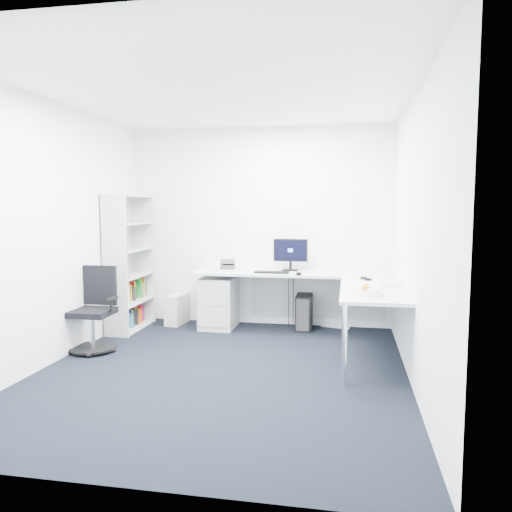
% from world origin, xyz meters
% --- Properties ---
extents(ground, '(4.20, 4.20, 0.00)m').
position_xyz_m(ground, '(0.00, 0.00, 0.00)').
color(ground, black).
extents(ceiling, '(4.20, 4.20, 0.00)m').
position_xyz_m(ceiling, '(0.00, 0.00, 2.70)').
color(ceiling, white).
extents(wall_back, '(3.60, 0.02, 2.70)m').
position_xyz_m(wall_back, '(0.00, 2.10, 1.35)').
color(wall_back, white).
rests_on(wall_back, ground).
extents(wall_front, '(3.60, 0.02, 2.70)m').
position_xyz_m(wall_front, '(0.00, -2.10, 1.35)').
color(wall_front, white).
rests_on(wall_front, ground).
extents(wall_left, '(0.02, 4.20, 2.70)m').
position_xyz_m(wall_left, '(-1.80, 0.00, 1.35)').
color(wall_left, white).
rests_on(wall_left, ground).
extents(wall_right, '(0.02, 4.20, 2.70)m').
position_xyz_m(wall_right, '(1.80, 0.00, 1.35)').
color(wall_right, white).
rests_on(wall_right, ground).
extents(l_desk, '(2.68, 1.50, 0.78)m').
position_xyz_m(l_desk, '(0.55, 1.40, 0.39)').
color(l_desk, '#BBBEBD').
rests_on(l_desk, ground).
extents(drawer_pedestal, '(0.44, 0.55, 0.68)m').
position_xyz_m(drawer_pedestal, '(-0.49, 1.75, 0.34)').
color(drawer_pedestal, '#BBBEBD').
rests_on(drawer_pedestal, ground).
extents(bookshelf, '(0.35, 0.89, 1.78)m').
position_xyz_m(bookshelf, '(-1.62, 1.45, 0.89)').
color(bookshelf, '#B0B3B2').
rests_on(bookshelf, ground).
extents(task_chair, '(0.54, 0.54, 0.95)m').
position_xyz_m(task_chair, '(-1.60, 0.40, 0.48)').
color(task_chair, black).
rests_on(task_chair, ground).
extents(black_pc_tower, '(0.22, 0.47, 0.46)m').
position_xyz_m(black_pc_tower, '(0.65, 1.90, 0.23)').
color(black_pc_tower, black).
rests_on(black_pc_tower, ground).
extents(beige_pc_tower, '(0.24, 0.45, 0.41)m').
position_xyz_m(beige_pc_tower, '(-1.12, 1.85, 0.21)').
color(beige_pc_tower, beige).
rests_on(beige_pc_tower, ground).
extents(power_strip, '(0.39, 0.16, 0.04)m').
position_xyz_m(power_strip, '(1.06, 2.02, 0.02)').
color(power_strip, white).
rests_on(power_strip, ground).
extents(monitor, '(0.45, 0.15, 0.43)m').
position_xyz_m(monitor, '(0.46, 1.86, 1.00)').
color(monitor, black).
rests_on(monitor, l_desk).
extents(black_keyboard, '(0.44, 0.16, 0.02)m').
position_xyz_m(black_keyboard, '(0.26, 1.57, 0.79)').
color(black_keyboard, black).
rests_on(black_keyboard, l_desk).
extents(mouse, '(0.06, 0.10, 0.03)m').
position_xyz_m(mouse, '(0.61, 1.45, 0.80)').
color(mouse, black).
rests_on(mouse, l_desk).
extents(desk_phone, '(0.21, 0.21, 0.13)m').
position_xyz_m(desk_phone, '(-0.40, 1.89, 0.85)').
color(desk_phone, '#2D2D30').
rests_on(desk_phone, l_desk).
extents(laptop, '(0.34, 0.34, 0.22)m').
position_xyz_m(laptop, '(1.65, 0.78, 0.89)').
color(laptop, silver).
rests_on(laptop, l_desk).
extents(white_keyboard, '(0.14, 0.42, 0.01)m').
position_xyz_m(white_keyboard, '(1.35, 0.73, 0.79)').
color(white_keyboard, white).
rests_on(white_keyboard, l_desk).
extents(headphones, '(0.18, 0.21, 0.05)m').
position_xyz_m(headphones, '(1.42, 1.20, 0.81)').
color(headphones, black).
rests_on(headphones, l_desk).
extents(orange_fruit, '(0.08, 0.08, 0.08)m').
position_xyz_m(orange_fruit, '(1.39, 0.42, 0.82)').
color(orange_fruit, orange).
rests_on(orange_fruit, l_desk).
extents(tissue_box, '(0.16, 0.24, 0.07)m').
position_xyz_m(tissue_box, '(1.47, 0.15, 0.82)').
color(tissue_box, white).
rests_on(tissue_box, l_desk).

